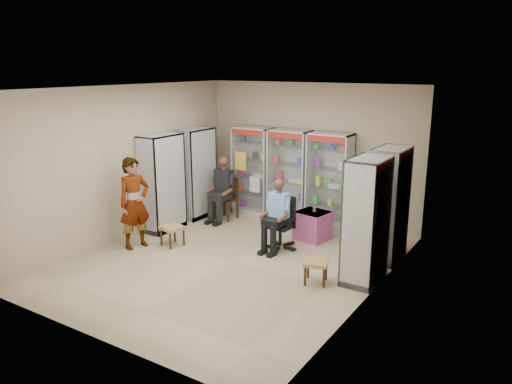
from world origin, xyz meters
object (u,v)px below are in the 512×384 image
Objects in this scene: cabinet_back_right at (329,181)px; wooden_chair at (226,198)px; cabinet_left_far at (196,173)px; pink_trunk at (313,225)px; office_chair at (280,223)px; cabinet_right_near at (366,221)px; cabinet_left_near at (162,183)px; cabinet_right_far at (389,204)px; cabinet_back_mid at (290,175)px; woven_stool_b at (172,236)px; standing_man at (134,203)px; woven_stool_a at (316,272)px; cabinet_back_left at (253,171)px; seated_shopkeeper at (279,217)px.

cabinet_back_right reaches higher than wooden_chair.
cabinet_left_far reaches higher than pink_trunk.
office_chair is at bearing -97.13° from cabinet_back_right.
cabinet_left_near is (-4.46, 0.20, 0.00)m from cabinet_right_near.
cabinet_right_near is at bearing -21.64° from wooden_chair.
office_chair reaches higher than wooden_chair.
pink_trunk is at bearing 82.28° from cabinet_right_far.
cabinet_back_mid is at bearing 31.31° from wooden_chair.
cabinet_back_mid is 1.00× the size of cabinet_left_near.
pink_trunk is at bearing 39.66° from woven_stool_b.
cabinet_back_right is 4.01m from standing_man.
pink_trunk reaches higher than woven_stool_b.
cabinet_back_mid reaches higher than office_chair.
woven_stool_a is 3.66m from standing_man.
pink_trunk is 1.54× the size of woven_stool_b.
cabinet_back_left is 3.16m from standing_man.
cabinet_back_left is 1.90m from cabinet_back_right.
cabinet_right_far reaches higher than standing_man.
cabinet_left_far is (-0.93, -0.93, 0.00)m from cabinet_back_left.
cabinet_back_right reaches higher than office_chair.
cabinet_back_left is 2.23m from cabinet_left_near.
standing_man is at bearing -145.98° from office_chair.
cabinet_left_near is (-2.83, -2.03, 0.00)m from cabinet_back_right.
cabinet_back_left is 0.94m from wooden_chair.
cabinet_back_left reaches higher than standing_man.
standing_man reaches higher than woven_stool_b.
cabinet_right_far reaches higher than wooden_chair.
cabinet_right_far is 3.40× the size of pink_trunk.
standing_man is (-2.34, -1.35, 0.23)m from seated_shopkeeper.
wooden_chair is at bearing 152.39° from cabinet_left_near.
woven_stool_b is at bearing 51.44° from cabinet_left_near.
cabinet_left_far reaches higher than seated_shopkeeper.
cabinet_right_far is 4.62m from standing_man.
seated_shopkeeper is at bearing 75.27° from cabinet_right_near.
cabinet_back_mid is at bearing 68.06° from woven_stool_b.
wooden_chair is at bearing 156.67° from office_chair.
standing_man is at bearing -129.51° from cabinet_back_right.
cabinet_back_mid is 2.13× the size of wooden_chair.
cabinet_back_mid is 1.93m from seated_shopkeeper.
seated_shopkeeper is (0.74, -1.75, -0.37)m from cabinet_back_mid.
cabinet_back_right is 1.00× the size of cabinet_right_near.
cabinet_back_left is 2.79m from woven_stool_b.
seated_shopkeeper is at bearing 141.43° from woven_stool_a.
cabinet_right_near is (1.63, -2.23, 0.00)m from cabinet_back_right.
cabinet_back_right is 1.98m from cabinet_right_far.
cabinet_right_far is at bearing -6.04° from wooden_chair.
cabinet_right_near is at bearing -53.84° from cabinet_back_right.
cabinet_left_near is 1.58× the size of seated_shopkeeper.
cabinet_right_near is 1.58× the size of seated_shopkeeper.
cabinet_left_far is at bearing 21.75° from standing_man.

